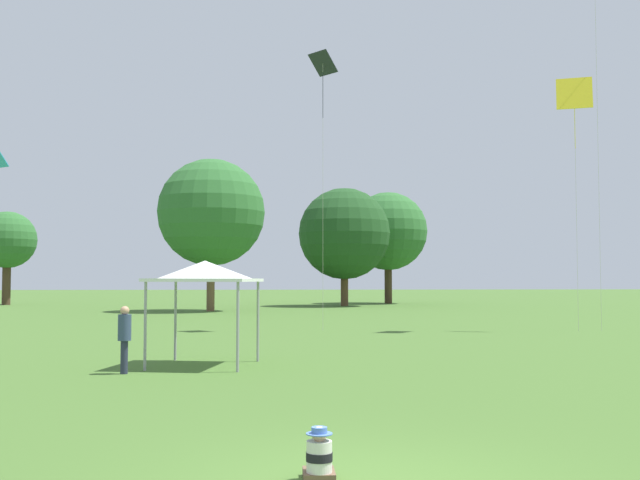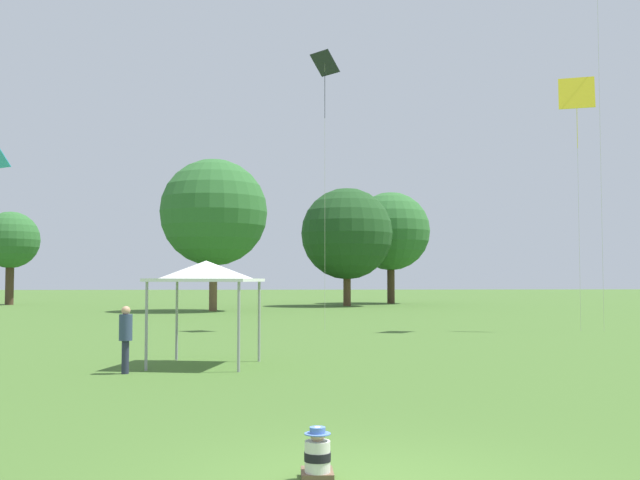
% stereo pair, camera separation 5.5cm
% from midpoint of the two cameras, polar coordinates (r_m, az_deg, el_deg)
% --- Properties ---
extents(seated_toddler, '(0.36, 0.45, 0.60)m').
position_cam_midpoint_polar(seated_toddler, '(8.51, -0.26, -16.28)').
color(seated_toddler, brown).
rests_on(seated_toddler, ground).
extents(person_standing_0, '(0.32, 0.32, 1.57)m').
position_cam_midpoint_polar(person_standing_0, '(18.15, -14.75, -6.88)').
color(person_standing_0, '#282D42').
rests_on(person_standing_0, ground).
extents(canopy_tent, '(2.99, 2.99, 2.68)m').
position_cam_midpoint_polar(canopy_tent, '(19.38, -8.84, -2.42)').
color(canopy_tent, white).
rests_on(canopy_tent, ground).
extents(kite_0, '(1.56, 0.94, 10.94)m').
position_cam_midpoint_polar(kite_0, '(34.61, 18.77, 10.29)').
color(kite_0, yellow).
rests_on(kite_0, ground).
extents(kite_2, '(1.32, 1.36, 12.04)m').
position_cam_midpoint_polar(kite_2, '(33.37, 0.17, 12.77)').
color(kite_2, '#1E2328').
rests_on(kite_2, ground).
extents(distant_tree_0, '(7.54, 7.54, 9.73)m').
position_cam_midpoint_polar(distant_tree_0, '(61.66, 1.84, 0.48)').
color(distant_tree_0, brown).
rests_on(distant_tree_0, ground).
extents(distant_tree_1, '(7.42, 7.42, 10.54)m').
position_cam_midpoint_polar(distant_tree_1, '(52.37, -8.32, 2.08)').
color(distant_tree_1, brown).
rests_on(distant_tree_1, ground).
extents(distant_tree_2, '(7.13, 7.13, 10.15)m').
position_cam_midpoint_polar(distant_tree_2, '(68.45, 5.18, 0.65)').
color(distant_tree_2, '#473323').
rests_on(distant_tree_2, ground).
extents(distant_tree_3, '(4.90, 4.90, 8.05)m').
position_cam_midpoint_polar(distant_tree_3, '(69.87, -22.74, -0.03)').
color(distant_tree_3, '#473323').
rests_on(distant_tree_3, ground).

